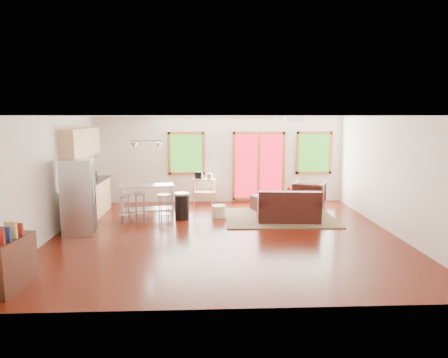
{
  "coord_description": "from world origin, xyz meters",
  "views": [
    {
      "loc": [
        -0.39,
        -8.58,
        2.58
      ],
      "look_at": [
        0.0,
        0.3,
        1.2
      ],
      "focal_mm": 32.0,
      "sensor_mm": 36.0,
      "label": 1
    }
  ],
  "objects_px": {
    "refrigerator": "(79,197)",
    "island": "(147,195)",
    "kitchen_cart": "(204,182)",
    "coffee_table": "(288,203)",
    "rug": "(279,217)",
    "loveseat": "(288,209)",
    "ottoman": "(265,203)",
    "armchair": "(309,193)"
  },
  "relations": [
    {
      "from": "kitchen_cart",
      "to": "rug",
      "type": "bearing_deg",
      "value": -42.15
    },
    {
      "from": "island",
      "to": "loveseat",
      "type": "bearing_deg",
      "value": -8.02
    },
    {
      "from": "coffee_table",
      "to": "island",
      "type": "xyz_separation_m",
      "value": [
        -3.7,
        -0.14,
        0.28
      ]
    },
    {
      "from": "armchair",
      "to": "kitchen_cart",
      "type": "distance_m",
      "value": 3.1
    },
    {
      "from": "loveseat",
      "to": "kitchen_cart",
      "type": "xyz_separation_m",
      "value": [
        -2.12,
        2.11,
        0.34
      ]
    },
    {
      "from": "refrigerator",
      "to": "kitchen_cart",
      "type": "distance_m",
      "value": 4.04
    },
    {
      "from": "loveseat",
      "to": "coffee_table",
      "type": "height_order",
      "value": "loveseat"
    },
    {
      "from": "island",
      "to": "coffee_table",
      "type": "bearing_deg",
      "value": 2.23
    },
    {
      "from": "rug",
      "to": "coffee_table",
      "type": "distance_m",
      "value": 0.53
    },
    {
      "from": "ottoman",
      "to": "kitchen_cart",
      "type": "relative_size",
      "value": 0.65
    },
    {
      "from": "island",
      "to": "refrigerator",
      "type": "bearing_deg",
      "value": -133.88
    },
    {
      "from": "rug",
      "to": "armchair",
      "type": "relative_size",
      "value": 3.21
    },
    {
      "from": "coffee_table",
      "to": "ottoman",
      "type": "distance_m",
      "value": 0.77
    },
    {
      "from": "rug",
      "to": "refrigerator",
      "type": "bearing_deg",
      "value": -165.91
    },
    {
      "from": "refrigerator",
      "to": "rug",
      "type": "bearing_deg",
      "value": 6.05
    },
    {
      "from": "loveseat",
      "to": "coffee_table",
      "type": "xyz_separation_m",
      "value": [
        0.13,
        0.65,
        -0.01
      ]
    },
    {
      "from": "armchair",
      "to": "island",
      "type": "relative_size",
      "value": 0.6
    },
    {
      "from": "loveseat",
      "to": "rug",
      "type": "bearing_deg",
      "value": 120.35
    },
    {
      "from": "coffee_table",
      "to": "island",
      "type": "distance_m",
      "value": 3.71
    },
    {
      "from": "kitchen_cart",
      "to": "loveseat",
      "type": "bearing_deg",
      "value": -44.77
    },
    {
      "from": "kitchen_cart",
      "to": "refrigerator",
      "type": "bearing_deg",
      "value": -132.8
    },
    {
      "from": "loveseat",
      "to": "refrigerator",
      "type": "xyz_separation_m",
      "value": [
        -4.86,
        -0.85,
        0.51
      ]
    },
    {
      "from": "rug",
      "to": "kitchen_cart",
      "type": "bearing_deg",
      "value": 137.85
    },
    {
      "from": "rug",
      "to": "loveseat",
      "type": "relative_size",
      "value": 1.76
    },
    {
      "from": "coffee_table",
      "to": "island",
      "type": "bearing_deg",
      "value": -177.77
    },
    {
      "from": "refrigerator",
      "to": "island",
      "type": "bearing_deg",
      "value": 38.08
    },
    {
      "from": "rug",
      "to": "kitchen_cart",
      "type": "distance_m",
      "value": 2.73
    },
    {
      "from": "rug",
      "to": "island",
      "type": "bearing_deg",
      "value": 177.06
    },
    {
      "from": "coffee_table",
      "to": "armchair",
      "type": "height_order",
      "value": "armchair"
    },
    {
      "from": "ottoman",
      "to": "kitchen_cart",
      "type": "height_order",
      "value": "kitchen_cart"
    },
    {
      "from": "coffee_table",
      "to": "kitchen_cart",
      "type": "relative_size",
      "value": 1.03
    },
    {
      "from": "rug",
      "to": "loveseat",
      "type": "xyz_separation_m",
      "value": [
        0.16,
        -0.33,
        0.31
      ]
    },
    {
      "from": "coffee_table",
      "to": "refrigerator",
      "type": "bearing_deg",
      "value": -163.3
    },
    {
      "from": "ottoman",
      "to": "kitchen_cart",
      "type": "bearing_deg",
      "value": 151.59
    },
    {
      "from": "refrigerator",
      "to": "armchair",
      "type": "bearing_deg",
      "value": 13.18
    },
    {
      "from": "ottoman",
      "to": "kitchen_cart",
      "type": "distance_m",
      "value": 2.0
    },
    {
      "from": "armchair",
      "to": "kitchen_cart",
      "type": "xyz_separation_m",
      "value": [
        -3.0,
        0.73,
        0.23
      ]
    },
    {
      "from": "rug",
      "to": "kitchen_cart",
      "type": "relative_size",
      "value": 2.87
    },
    {
      "from": "ottoman",
      "to": "kitchen_cart",
      "type": "xyz_separation_m",
      "value": [
        -1.71,
        0.93,
        0.45
      ]
    },
    {
      "from": "coffee_table",
      "to": "armchair",
      "type": "relative_size",
      "value": 1.15
    },
    {
      "from": "rug",
      "to": "loveseat",
      "type": "height_order",
      "value": "loveseat"
    },
    {
      "from": "loveseat",
      "to": "island",
      "type": "height_order",
      "value": "island"
    }
  ]
}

